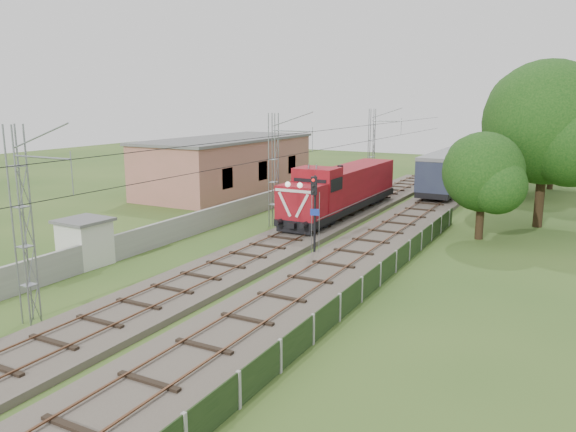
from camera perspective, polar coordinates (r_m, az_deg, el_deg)
The scene contains 15 objects.
ground at distance 28.84m, azimuth -8.06°, elevation -6.35°, with size 140.00×140.00×0.00m, color #2F4F1D.
track_main at distance 34.44m, azimuth -1.20°, elevation -2.91°, with size 4.20×70.00×0.45m.
track_side at distance 44.40m, azimuth 12.77°, elevation 0.14°, with size 4.20×80.00×0.45m.
catenary at distance 39.42m, azimuth -1.40°, elevation 4.68°, with size 3.31×70.00×8.00m.
boundary_wall at distance 41.79m, azimuth -5.62°, elevation 0.45°, with size 0.25×40.00×1.50m, color #9E9E99.
station_building at distance 56.04m, azimuth -6.10°, elevation 5.27°, with size 8.40×20.40×5.22m.
fence at distance 27.66m, azimuth 9.31°, elevation -5.88°, with size 0.12×32.00×1.20m.
locomotive at distance 43.14m, azimuth 5.52°, elevation 2.73°, with size 2.89×16.49×4.19m.
coach_rake at distance 103.37m, azimuth 21.96°, elevation 7.37°, with size 2.98×111.55×3.45m.
signal_post at distance 31.69m, azimuth 2.69°, elevation 1.47°, with size 0.52×0.41×4.73m.
relay_hut at distance 32.53m, azimuth -19.93°, elevation -2.48°, with size 2.59×2.59×2.57m.
tree_a at distance 37.83m, azimuth 19.30°, elevation 4.15°, with size 5.36×5.10×6.94m.
tree_b at distance 42.89m, azimuth 24.92°, elevation 8.48°, with size 8.97×8.54×11.63m.
tree_c at distance 55.92m, azimuth 22.93°, elevation 6.38°, with size 5.64×5.37×7.31m.
tree_d at distance 62.12m, azimuth 25.65°, elevation 8.43°, with size 8.07×7.68×10.46m.
Camera 1 is at (16.33, -22.03, 8.92)m, focal length 35.00 mm.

